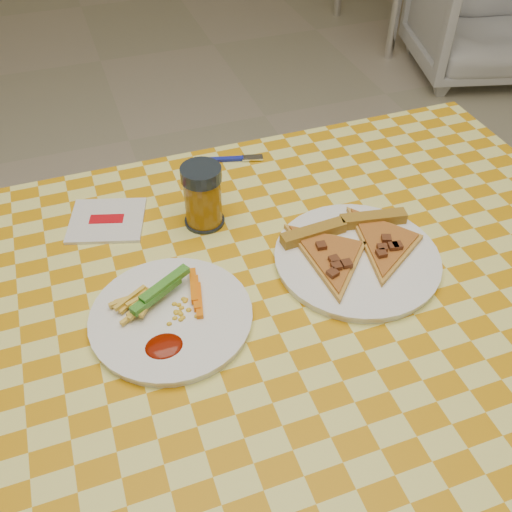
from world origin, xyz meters
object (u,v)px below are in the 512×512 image
object	(u,v)px
table	(263,330)
plate_left	(171,318)
drink_glass	(203,197)
bg_chair	(489,8)
plate_right	(357,259)

from	to	relation	value
table	plate_left	size ratio (longest dim) A/B	5.39
drink_glass	bg_chair	world-z (taller)	drink_glass
plate_left	drink_glass	distance (m)	0.24
plate_left	bg_chair	distance (m)	2.78
plate_left	bg_chair	bearing A→B (deg)	41.99
plate_right	plate_left	bearing A→B (deg)	-176.20
plate_left	bg_chair	world-z (taller)	plate_left
table	plate_right	world-z (taller)	plate_right
plate_left	plate_right	xyz separation A→B (m)	(0.32, 0.02, 0.00)
table	plate_right	distance (m)	0.19
plate_left	drink_glass	xyz separation A→B (m)	(0.11, 0.21, 0.05)
table	plate_left	world-z (taller)	plate_left
table	bg_chair	size ratio (longest dim) A/B	1.87
plate_left	bg_chair	size ratio (longest dim) A/B	0.35
drink_glass	plate_left	bearing A→B (deg)	-118.05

